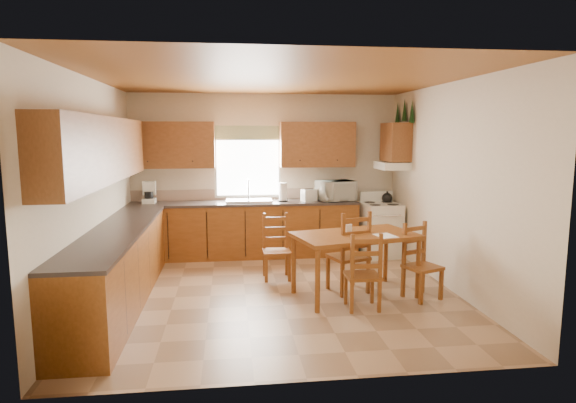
{
  "coord_description": "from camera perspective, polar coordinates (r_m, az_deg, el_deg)",
  "views": [
    {
      "loc": [
        -0.62,
        -5.94,
        2.05
      ],
      "look_at": [
        0.15,
        0.3,
        1.15
      ],
      "focal_mm": 30.0,
      "sensor_mm": 36.0,
      "label": 1
    }
  ],
  "objects": [
    {
      "name": "table_card",
      "position": [
        6.09,
        7.23,
        -3.22
      ],
      "size": [
        0.09,
        0.05,
        0.11
      ],
      "primitive_type": "cube",
      "rotation": [
        0.0,
        0.0,
        0.39
      ],
      "color": "white",
      "rests_on": "dining_table"
    },
    {
      "name": "backsplash",
      "position": [
        8.25,
        -5.27,
        0.86
      ],
      "size": [
        3.75,
        0.01,
        0.18
      ],
      "primitive_type": "cube",
      "color": "gray",
      "rests_on": "counter_back"
    },
    {
      "name": "toaster",
      "position": [
        8.04,
        2.5,
        0.76
      ],
      "size": [
        0.28,
        0.23,
        0.2
      ],
      "primitive_type": "cube",
      "rotation": [
        0.0,
        0.0,
        0.38
      ],
      "color": "silver",
      "rests_on": "counter_back"
    },
    {
      "name": "chair_far_right",
      "position": [
        6.22,
        15.68,
        -6.91
      ],
      "size": [
        0.5,
        0.49,
        0.93
      ],
      "primitive_type": "cube",
      "rotation": [
        0.0,
        0.0,
        0.38
      ],
      "color": "brown",
      "rests_on": "floor"
    },
    {
      "name": "ceiling",
      "position": [
        6.01,
        -1.11,
        14.35
      ],
      "size": [
        4.5,
        4.5,
        0.0
      ],
      "primitive_type": "plane",
      "color": "brown",
      "rests_on": "floor"
    },
    {
      "name": "stove",
      "position": [
        8.2,
        10.9,
        -3.38
      ],
      "size": [
        0.63,
        0.65,
        0.87
      ],
      "primitive_type": "cube",
      "rotation": [
        0.0,
        0.0,
        0.08
      ],
      "color": "silver",
      "rests_on": "floor"
    },
    {
      "name": "lower_cab_back",
      "position": [
        8.06,
        -5.15,
        -3.42
      ],
      "size": [
        3.75,
        0.6,
        0.88
      ],
      "primitive_type": "cube",
      "color": "brown",
      "rests_on": "floor"
    },
    {
      "name": "dining_table",
      "position": [
        6.17,
        7.94,
        -7.44
      ],
      "size": [
        1.66,
        1.19,
        0.8
      ],
      "primitive_type": "cube",
      "rotation": [
        0.0,
        0.0,
        0.25
      ],
      "color": "brown",
      "rests_on": "floor"
    },
    {
      "name": "floor",
      "position": [
        6.32,
        -1.04,
        -10.8
      ],
      "size": [
        4.5,
        4.5,
        0.0
      ],
      "primitive_type": "plane",
      "color": "#9D7955",
      "rests_on": "ground"
    },
    {
      "name": "pine_decal_c",
      "position": [
        8.41,
        12.85,
        10.19
      ],
      "size": [
        0.22,
        0.22,
        0.36
      ],
      "primitive_type": "cone",
      "color": "black",
      "rests_on": "wall_right"
    },
    {
      "name": "window_pane",
      "position": [
        8.18,
        -4.79,
        4.6
      ],
      "size": [
        1.05,
        0.01,
        1.1
      ],
      "primitive_type": "cube",
      "color": "white",
      "rests_on": "wall_back"
    },
    {
      "name": "coffeemaker",
      "position": [
        8.1,
        -16.16,
        1.08
      ],
      "size": [
        0.22,
        0.26,
        0.36
      ],
      "primitive_type": "cube",
      "rotation": [
        0.0,
        0.0,
        -0.04
      ],
      "color": "silver",
      "rests_on": "counter_back"
    },
    {
      "name": "window_frame",
      "position": [
        8.18,
        -4.79,
        4.61
      ],
      "size": [
        1.13,
        0.02,
        1.18
      ],
      "primitive_type": "cube",
      "color": "silver",
      "rests_on": "wall_back"
    },
    {
      "name": "wall_left",
      "position": [
        6.2,
        -22.23,
        1.06
      ],
      "size": [
        4.5,
        4.5,
        0.0
      ],
      "primitive_type": "plane",
      "color": "beige",
      "rests_on": "floor"
    },
    {
      "name": "sink_basin",
      "position": [
        7.98,
        -4.66,
        0.11
      ],
      "size": [
        0.75,
        0.45,
        0.04
      ],
      "primitive_type": "cube",
      "color": "silver",
      "rests_on": "counter_back"
    },
    {
      "name": "wall_back",
      "position": [
        8.25,
        -2.69,
        3.26
      ],
      "size": [
        4.5,
        4.5,
        0.0
      ],
      "primitive_type": "plane",
      "color": "beige",
      "rests_on": "floor"
    },
    {
      "name": "paper_towel",
      "position": [
        7.99,
        -0.61,
        1.13
      ],
      "size": [
        0.17,
        0.17,
        0.31
      ],
      "primitive_type": "cylinder",
      "rotation": [
        0.0,
        0.0,
        0.35
      ],
      "color": "white",
      "rests_on": "counter_back"
    },
    {
      "name": "chair_near_right",
      "position": [
        6.29,
        7.15,
        -5.9
      ],
      "size": [
        0.55,
        0.54,
        1.06
      ],
      "primitive_type": "cube",
      "rotation": [
        0.0,
        0.0,
        3.45
      ],
      "color": "brown",
      "rests_on": "floor"
    },
    {
      "name": "upper_cab_stove",
      "position": [
        8.06,
        12.64,
        6.88
      ],
      "size": [
        0.33,
        0.62,
        0.62
      ],
      "primitive_type": "cube",
      "color": "brown",
      "rests_on": "wall_right"
    },
    {
      "name": "window_valance",
      "position": [
        8.14,
        -4.82,
        8.11
      ],
      "size": [
        1.19,
        0.01,
        0.24
      ],
      "primitive_type": "cube",
      "color": "#416635",
      "rests_on": "wall_back"
    },
    {
      "name": "range_hood",
      "position": [
        8.06,
        12.22,
        4.18
      ],
      "size": [
        0.44,
        0.62,
        0.12
      ],
      "primitive_type": "cube",
      "color": "silver",
      "rests_on": "wall_right"
    },
    {
      "name": "upper_cab_left",
      "position": [
        5.98,
        -21.33,
        5.73
      ],
      "size": [
        0.33,
        3.6,
        0.75
      ],
      "primitive_type": "cube",
      "color": "brown",
      "rests_on": "wall_left"
    },
    {
      "name": "pine_decal_a",
      "position": [
        7.81,
        14.46,
        10.31
      ],
      "size": [
        0.22,
        0.22,
        0.36
      ],
      "primitive_type": "cone",
      "color": "black",
      "rests_on": "wall_right"
    },
    {
      "name": "upper_cab_back_right",
      "position": [
        8.16,
        3.46,
        6.75
      ],
      "size": [
        1.25,
        0.33,
        0.75
      ],
      "primitive_type": "cube",
      "color": "brown",
      "rests_on": "wall_back"
    },
    {
      "name": "wall_right",
      "position": [
        6.63,
        18.65,
        1.66
      ],
      "size": [
        4.5,
        4.5,
        0.0
      ],
      "primitive_type": "plane",
      "color": "beige",
      "rests_on": "floor"
    },
    {
      "name": "lower_cab_left",
      "position": [
        6.16,
        -19.42,
        -7.49
      ],
      "size": [
        0.6,
        3.6,
        0.88
      ],
      "primitive_type": "cube",
      "color": "brown",
      "rests_on": "floor"
    },
    {
      "name": "chair_near_left",
      "position": [
        5.73,
        8.83,
        -8.07
      ],
      "size": [
        0.39,
        0.37,
        0.92
      ],
      "primitive_type": "cube",
      "rotation": [
        0.0,
        0.0,
        3.12
      ],
      "color": "brown",
      "rests_on": "floor"
    },
    {
      "name": "microwave",
      "position": [
        8.11,
        5.69,
        1.28
      ],
      "size": [
        0.64,
        0.53,
        0.33
      ],
      "primitive_type": "imported",
      "rotation": [
        0.0,
        0.0,
        0.26
      ],
      "color": "silver",
      "rests_on": "counter_back"
    },
    {
      "name": "table_paper",
      "position": [
        6.02,
        11.47,
        -3.99
      ],
      "size": [
        0.27,
        0.33,
        0.0
      ],
      "primitive_type": "cube",
      "rotation": [
        0.0,
        0.0,
        0.22
      ],
      "color": "white",
      "rests_on": "dining_table"
    },
    {
      "name": "pine_decal_b",
      "position": [
        8.11,
        13.64,
        10.53
      ],
      "size": [
        0.22,
        0.22,
        0.36
      ],
      "primitive_type": "cone",
      "color": "black",
      "rests_on": "wall_right"
    },
    {
      "name": "counter_back",
      "position": [
        7.98,
        -5.19,
        -0.18
      ],
      "size": [
        3.75,
        0.63,
        0.04
      ],
      "primitive_type": "cube",
      "color": "#382F2C",
      "rests_on": "lower_cab_back"
    },
    {
      "name": "counter_left",
      "position": [
        6.05,
        -19.62,
        -3.28
      ],
      "size": [
        0.63,
        3.6,
        0.04
      ],
      "primitive_type": "cube",
      "color": "#382F2C",
      "rests_on": "lower_cab_left"
    },
    {
      "name": "chair_far_left",
      "position": [
        6.79,
        -1.36,
        -5.44
      ],
      "size": [
        0.38,
        0.37,
        0.91
      ],
      "primitive_type": "cube",
      "rotation": [
        0.0,
        0.0,
        0.01
      ],
      "color": "brown",
      "rests_on": "floor"
    },
    {
      "name": "upper_cab_back_left",
      "position": [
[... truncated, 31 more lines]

